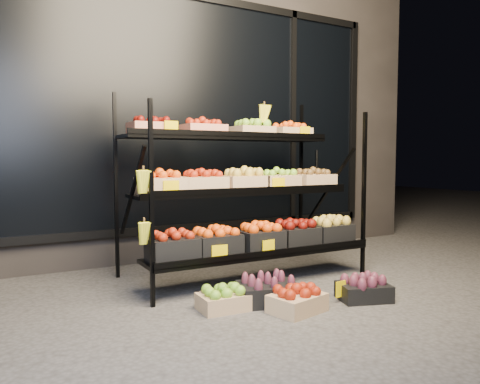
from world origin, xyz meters
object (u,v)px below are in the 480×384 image
display_rack (244,191)px  floor_crate_midright (297,299)px  floor_crate_left (223,298)px  floor_crate_midleft (268,290)px

display_rack → floor_crate_midright: (-0.16, -1.02, -0.70)m
floor_crate_left → floor_crate_midleft: floor_crate_midleft is taller
floor_crate_left → display_rack: bearing=53.6°
floor_crate_midleft → floor_crate_midright: 0.28m
floor_crate_left → floor_crate_midright: (0.43, -0.30, 0.01)m
floor_crate_midleft → floor_crate_midright: bearing=-60.4°
display_rack → floor_crate_left: display_rack is taller
floor_crate_left → floor_crate_midleft: size_ratio=0.70×
display_rack → floor_crate_midright: 1.25m
floor_crate_left → floor_crate_midright: size_ratio=0.83×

